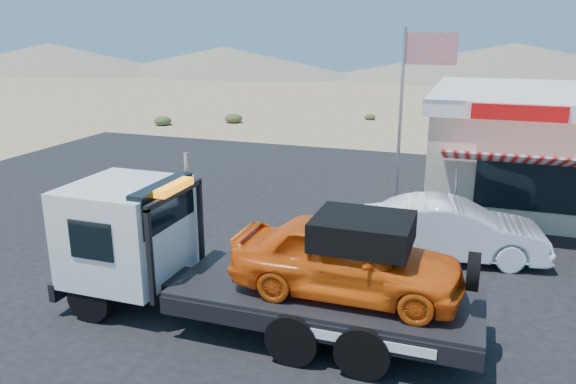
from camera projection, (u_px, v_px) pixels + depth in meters
name	position (u px, v px, depth m)	size (l,w,h in m)	color
ground	(195.00, 258.00, 15.23)	(120.00, 120.00, 0.00)	#A2835C
asphalt_lot	(299.00, 230.00, 17.31)	(32.00, 24.00, 0.02)	black
tow_truck	(250.00, 255.00, 11.45)	(8.67, 2.57, 2.90)	black
white_sedan	(452.00, 230.00, 14.97)	(1.69, 4.86, 1.60)	white
flagpole	(409.00, 106.00, 16.69)	(1.55, 0.10, 6.00)	#99999E
desert_scrub	(0.00, 150.00, 27.08)	(23.21, 35.44, 0.63)	#384022
distant_hills	(340.00, 62.00, 67.71)	(126.00, 48.00, 4.20)	#726B59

